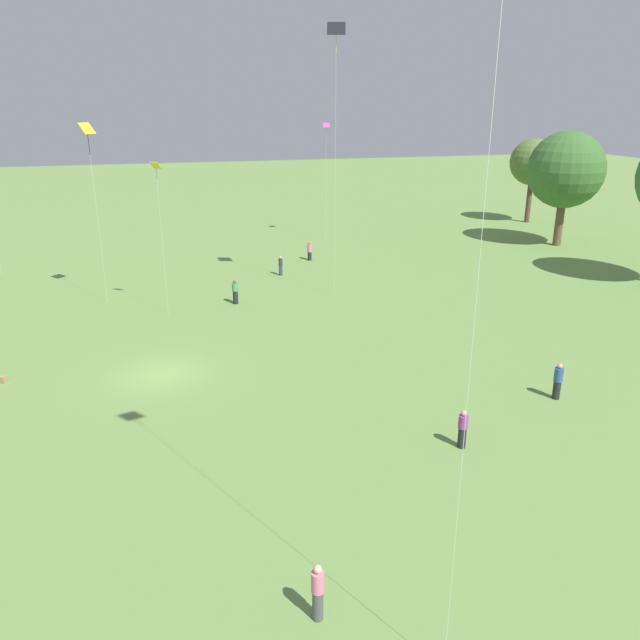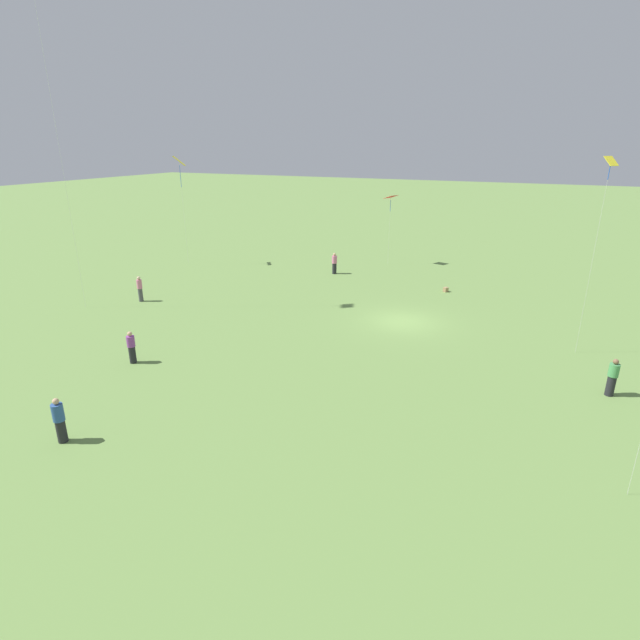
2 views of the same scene
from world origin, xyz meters
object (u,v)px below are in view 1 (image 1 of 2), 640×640
object	(u,v)px
person_1	(463,429)
person_3	(318,592)
person_5	(235,292)
kite_5	(336,39)
person_4	(310,251)
kite_0	(88,137)
kite_6	(326,134)
person_0	(558,381)
person_6	(281,266)
kite_1	(157,176)
picnic_bag_0	(4,379)

from	to	relation	value
person_1	person_3	bearing A→B (deg)	156.23
person_5	kite_5	bearing A→B (deg)	-166.94
person_3	kite_5	distance (m)	34.52
person_4	kite_0	world-z (taller)	kite_0
person_5	kite_6	world-z (taller)	kite_6
kite_5	kite_6	world-z (taller)	kite_5
person_0	person_6	xyz separation A→B (m)	(-25.52, -8.04, -0.08)
person_0	kite_5	xyz separation A→B (m)	(-18.99, -5.42, 16.38)
kite_1	person_4	bearing A→B (deg)	-52.98
person_3	person_4	world-z (taller)	person_3
kite_0	picnic_bag_0	size ratio (longest dim) A/B	29.41
kite_0	picnic_bag_0	distance (m)	17.19
person_6	kite_1	xyz separation A→B (m)	(7.81, -9.38, 8.30)
person_6	picnic_bag_0	world-z (taller)	person_6
person_1	kite_5	size ratio (longest dim) A/B	0.09
person_3	kite_5	size ratio (longest dim) A/B	0.10
person_1	kite_0	bearing A→B (deg)	56.65
person_1	kite_6	xyz separation A→B (m)	(-40.98, 5.96, 9.67)
person_0	kite_0	size ratio (longest dim) A/B	0.15
person_1	kite_5	world-z (taller)	kite_5
person_6	kite_6	size ratio (longest dim) A/B	0.14
kite_5	kite_6	size ratio (longest dim) A/B	1.60
kite_0	kite_5	world-z (taller)	kite_5
person_0	kite_0	distance (m)	32.00
kite_1	kite_6	bearing A→B (deg)	-45.68
person_5	person_4	bearing A→B (deg)	-114.26
person_4	person_3	bearing A→B (deg)	-79.72
person_5	picnic_bag_0	world-z (taller)	person_5
person_4	kite_5	size ratio (longest dim) A/B	0.09
kite_0	kite_6	world-z (taller)	kite_0
kite_0	kite_6	xyz separation A→B (m)	(-16.81, 20.89, -0.86)
kite_0	kite_6	size ratio (longest dim) A/B	1.06
person_5	picnic_bag_0	bearing A→B (deg)	49.49
kite_1	kite_5	bearing A→B (deg)	-90.07
person_6	kite_1	distance (m)	14.76
kite_5	picnic_bag_0	size ratio (longest dim) A/B	44.16
person_5	kite_6	bearing A→B (deg)	-109.50
person_3	kite_1	xyz separation A→B (m)	(-27.69, -2.77, 8.21)
person_0	person_4	world-z (taller)	person_0
person_1	kite_1	bearing A→B (deg)	52.91
person_1	person_5	xyz separation A→B (m)	(-21.80, -6.20, 0.02)
person_0	picnic_bag_0	distance (m)	27.54
kite_0	kite_1	distance (m)	5.86
kite_5	person_6	bearing A→B (deg)	173.91
person_6	kite_5	world-z (taller)	kite_5
kite_6	person_4	bearing A→B (deg)	-52.56
person_0	person_1	xyz separation A→B (m)	(2.83, -6.51, -0.06)
person_5	kite_5	size ratio (longest dim) A/B	0.10
person_3	kite_6	distance (m)	51.05
person_3	kite_0	xyz separation A→B (m)	(-31.30, -6.79, 10.45)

